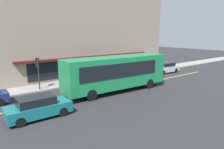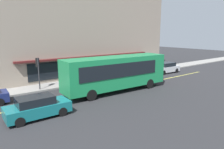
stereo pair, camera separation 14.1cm
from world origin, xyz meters
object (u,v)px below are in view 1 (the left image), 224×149
object	(u,v)px
car_teal	(38,107)
pedestrian_at_corner	(85,73)
car_silver	(165,68)
traffic_light	(38,66)
bus	(117,72)

from	to	relation	value
car_teal	pedestrian_at_corner	world-z (taller)	pedestrian_at_corner
car_silver	car_teal	bearing A→B (deg)	-166.11
car_silver	traffic_light	bearing A→B (deg)	174.43
bus	traffic_light	size ratio (longest dim) A/B	3.51
bus	pedestrian_at_corner	bearing A→B (deg)	98.33
bus	pedestrian_at_corner	size ratio (longest dim) A/B	6.42
bus	traffic_light	xyz separation A→B (m)	(-6.15, 4.95, 0.55)
pedestrian_at_corner	traffic_light	bearing A→B (deg)	179.94
car_teal	car_silver	bearing A→B (deg)	13.89
car_silver	pedestrian_at_corner	xyz separation A→B (m)	(-12.55, 1.75, 0.46)
bus	car_teal	xyz separation A→B (m)	(-8.44, -1.82, -1.24)
car_silver	bus	bearing A→B (deg)	-164.89
bus	car_teal	size ratio (longest dim) A/B	2.61
car_silver	car_teal	size ratio (longest dim) A/B	1.01
bus	car_silver	size ratio (longest dim) A/B	2.58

